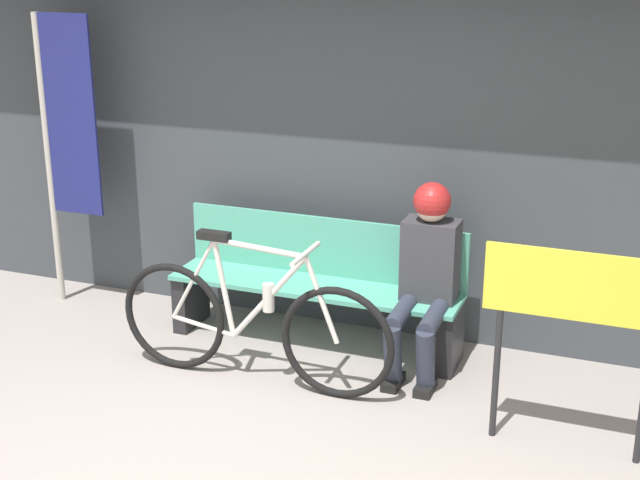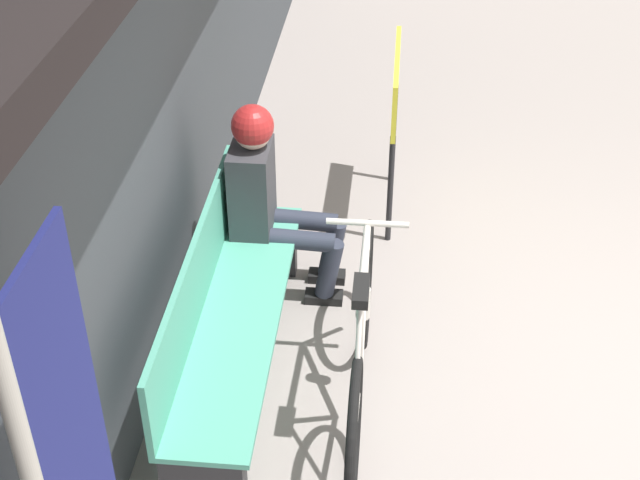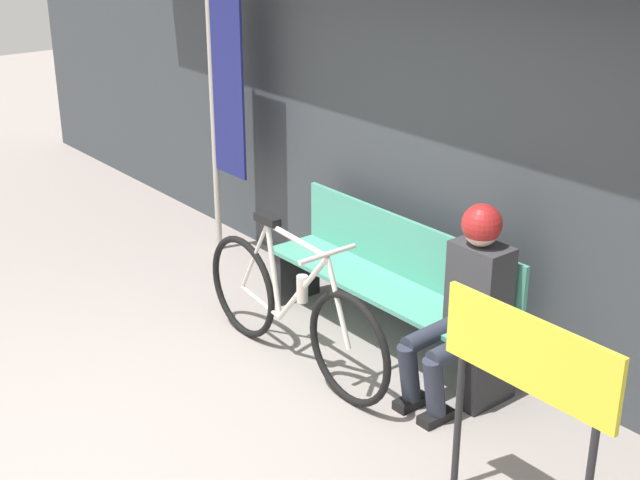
{
  "view_description": "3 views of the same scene",
  "coord_description": "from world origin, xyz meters",
  "px_view_note": "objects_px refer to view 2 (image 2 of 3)",
  "views": [
    {
      "loc": [
        1.94,
        -3.14,
        2.55
      ],
      "look_at": [
        0.12,
        1.58,
        0.86
      ],
      "focal_mm": 50.0,
      "sensor_mm": 36.0,
      "label": 1
    },
    {
      "loc": [
        -3.43,
        1.18,
        3.26
      ],
      "look_at": [
        -0.06,
        1.5,
        0.9
      ],
      "focal_mm": 50.0,
      "sensor_mm": 36.0,
      "label": 2
    },
    {
      "loc": [
        3.74,
        -1.66,
        2.83
      ],
      "look_at": [
        -0.16,
        1.48,
        0.81
      ],
      "focal_mm": 50.0,
      "sensor_mm": 36.0,
      "label": 3
    }
  ],
  "objects_px": {
    "bicycle": "(361,347)",
    "person_seated": "(270,190)",
    "park_bench_near": "(227,315)",
    "signboard": "(395,95)"
  },
  "relations": [
    {
      "from": "bicycle",
      "to": "person_seated",
      "type": "distance_m",
      "value": 1.11
    },
    {
      "from": "park_bench_near",
      "to": "signboard",
      "type": "xyz_separation_m",
      "value": [
        1.7,
        -0.78,
        0.43
      ]
    },
    {
      "from": "park_bench_near",
      "to": "person_seated",
      "type": "distance_m",
      "value": 0.82
    },
    {
      "from": "park_bench_near",
      "to": "person_seated",
      "type": "bearing_deg",
      "value": -8.85
    },
    {
      "from": "signboard",
      "to": "bicycle",
      "type": "bearing_deg",
      "value": 176.92
    },
    {
      "from": "person_seated",
      "to": "park_bench_near",
      "type": "bearing_deg",
      "value": 171.15
    },
    {
      "from": "park_bench_near",
      "to": "signboard",
      "type": "bearing_deg",
      "value": -24.66
    },
    {
      "from": "signboard",
      "to": "person_seated",
      "type": "bearing_deg",
      "value": 144.82
    },
    {
      "from": "bicycle",
      "to": "person_seated",
      "type": "height_order",
      "value": "person_seated"
    },
    {
      "from": "bicycle",
      "to": "signboard",
      "type": "height_order",
      "value": "signboard"
    }
  ]
}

